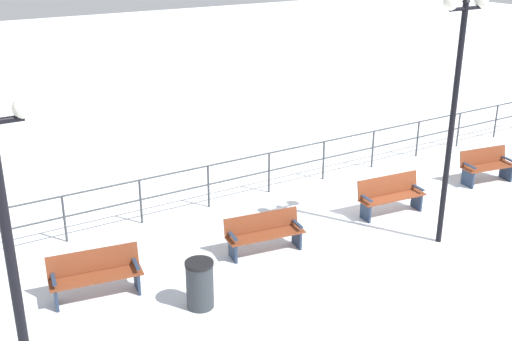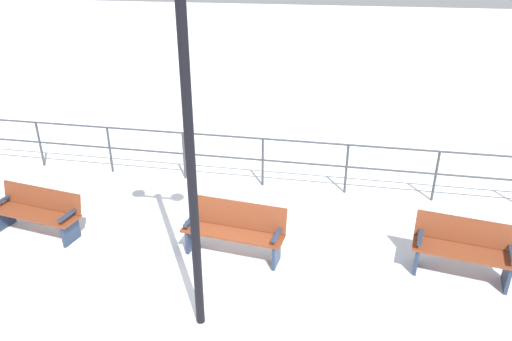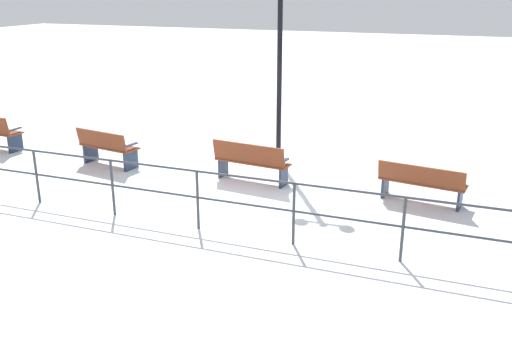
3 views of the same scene
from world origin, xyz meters
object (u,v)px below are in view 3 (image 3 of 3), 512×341
object	(u,v)px
bench_third	(251,161)
bench_fourth	(107,147)
bench_second	(422,182)
lamppost_middle	(280,7)

from	to	relation	value
bench_third	bench_fourth	xyz separation A→B (m)	(-0.15, 3.59, -0.01)
bench_third	bench_fourth	distance (m)	3.60
bench_second	bench_third	xyz separation A→B (m)	(-0.03, 3.59, 0.05)
lamppost_middle	bench_third	bearing A→B (deg)	177.25
bench_second	bench_fourth	bearing A→B (deg)	100.06
bench_second	bench_fourth	world-z (taller)	bench_fourth
bench_third	bench_fourth	world-z (taller)	bench_third
bench_fourth	lamppost_middle	bearing A→B (deg)	-54.36
bench_second	lamppost_middle	distance (m)	5.02
bench_third	bench_second	bearing A→B (deg)	-83.26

